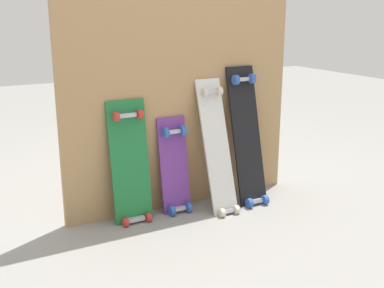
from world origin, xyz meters
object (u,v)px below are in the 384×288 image
skateboard_green (131,168)px  skateboard_white (218,152)px  skateboard_black (248,141)px  skateboard_purple (175,170)px

skateboard_green → skateboard_white: (0.56, -0.09, 0.04)m
skateboard_green → skateboard_black: 0.81m
skateboard_green → skateboard_purple: bearing=-0.0°
skateboard_green → skateboard_white: skateboard_white is taller
skateboard_green → skateboard_black: bearing=-4.6°
skateboard_purple → skateboard_white: 0.30m
skateboard_green → skateboard_purple: 0.31m
skateboard_green → skateboard_purple: skateboard_green is taller
skateboard_green → skateboard_purple: (0.30, -0.00, -0.06)m
skateboard_green → skateboard_white: 0.57m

